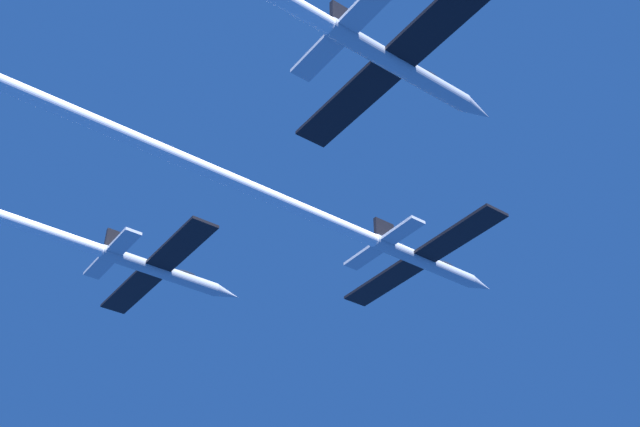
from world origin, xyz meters
The scene contains 1 object.
jet_lead centered at (0.00, -16.04, 0.00)m, with size 14.73×53.67×2.44m.
Camera 1 is at (33.27, -33.05, -29.13)m, focal length 44.06 mm.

